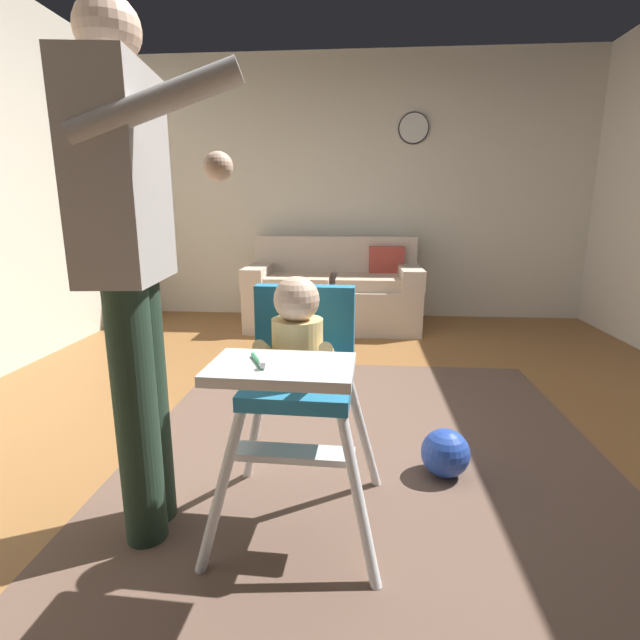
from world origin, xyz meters
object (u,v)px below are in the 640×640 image
Objects in this scene: toy_ball at (445,453)px; wall_clock at (414,128)px; adult_standing at (131,257)px; high_chair at (299,362)px; couch at (335,292)px.

wall_clock is at bearing 87.61° from toy_ball.
adult_standing is at bearing -158.85° from toy_ball.
wall_clock is (0.13, 3.17, 1.80)m from toy_ball.
wall_clock is at bearing 63.94° from adult_standing.
adult_standing is (-0.53, -0.06, 0.36)m from high_chair.
toy_ball is (0.58, 0.37, -0.52)m from high_chair.
toy_ball is 3.65m from wall_clock.
adult_standing is at bearing -9.01° from couch.
couch is 5.41× the size of wall_clock.
wall_clock is (1.25, 3.61, 0.93)m from adult_standing.
high_chair is 3.84m from wall_clock.
wall_clock reaches higher than toy_ball.
high_chair is 0.87m from toy_ball.
couch is 1.78× the size of high_chair.
couch is at bearing 74.00° from adult_standing.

